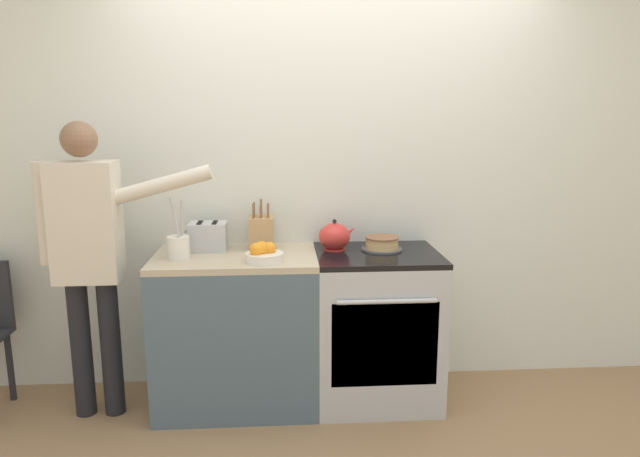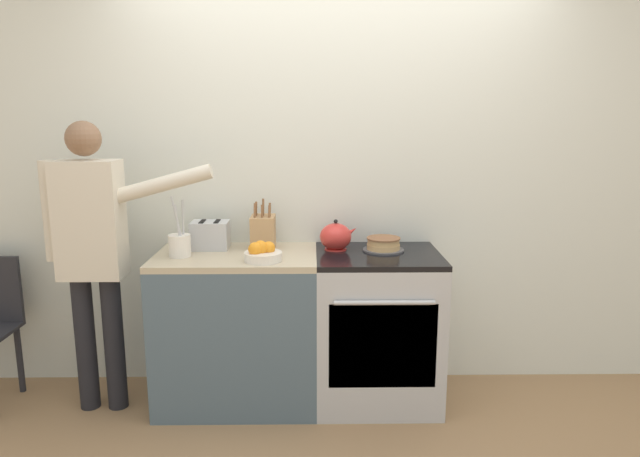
% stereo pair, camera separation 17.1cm
% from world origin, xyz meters
% --- Properties ---
extents(ground_plane, '(16.00, 16.00, 0.00)m').
position_xyz_m(ground_plane, '(0.00, 0.00, 0.00)').
color(ground_plane, '#93704C').
extents(wall_back, '(8.00, 0.04, 2.60)m').
position_xyz_m(wall_back, '(0.00, 0.60, 1.30)').
color(wall_back, silver).
rests_on(wall_back, ground_plane).
extents(counter_cabinet, '(0.91, 0.58, 0.89)m').
position_xyz_m(counter_cabinet, '(-0.58, 0.29, 0.44)').
color(counter_cabinet, '#4C6070').
rests_on(counter_cabinet, ground_plane).
extents(stove_range, '(0.70, 0.62, 0.89)m').
position_xyz_m(stove_range, '(0.23, 0.29, 0.44)').
color(stove_range, '#B7BABF').
rests_on(stove_range, ground_plane).
extents(layer_cake, '(0.24, 0.24, 0.08)m').
position_xyz_m(layer_cake, '(0.26, 0.35, 0.92)').
color(layer_cake, '#4C4C51').
rests_on(layer_cake, stove_range).
extents(tea_kettle, '(0.22, 0.18, 0.18)m').
position_xyz_m(tea_kettle, '(-0.01, 0.38, 0.96)').
color(tea_kettle, red).
rests_on(tea_kettle, stove_range).
extents(knife_block, '(0.14, 0.18, 0.29)m').
position_xyz_m(knife_block, '(-0.43, 0.43, 0.98)').
color(knife_block, tan).
rests_on(knife_block, counter_cabinet).
extents(utensil_crock, '(0.12, 0.12, 0.34)m').
position_xyz_m(utensil_crock, '(-0.88, 0.24, 0.95)').
color(utensil_crock, silver).
rests_on(utensil_crock, counter_cabinet).
extents(fruit_bowl, '(0.20, 0.20, 0.11)m').
position_xyz_m(fruit_bowl, '(-0.41, 0.13, 0.93)').
color(fruit_bowl, silver).
rests_on(fruit_bowl, counter_cabinet).
extents(toaster, '(0.23, 0.16, 0.16)m').
position_xyz_m(toaster, '(-0.74, 0.42, 0.97)').
color(toaster, '#B7BABF').
rests_on(toaster, counter_cabinet).
extents(person_baker, '(0.92, 0.20, 1.62)m').
position_xyz_m(person_baker, '(-1.34, 0.21, 0.97)').
color(person_baker, black).
rests_on(person_baker, ground_plane).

